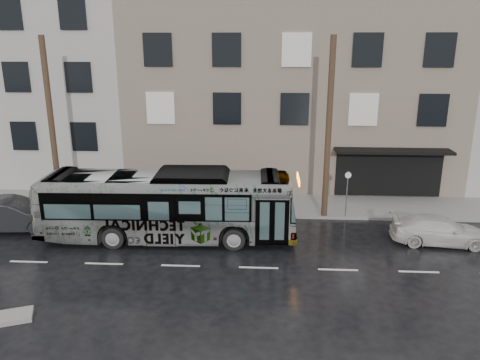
% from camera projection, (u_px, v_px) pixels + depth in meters
% --- Properties ---
extents(ground, '(120.00, 120.00, 0.00)m').
position_uv_depth(ground, '(190.00, 241.00, 21.56)').
color(ground, black).
rests_on(ground, ground).
extents(sidewalk, '(90.00, 3.60, 0.15)m').
position_uv_depth(sidewalk, '(204.00, 204.00, 26.23)').
color(sidewalk, gray).
rests_on(sidewalk, ground).
extents(building_taupe, '(20.00, 12.00, 11.00)m').
position_uv_depth(building_taupe, '(290.00, 92.00, 31.89)').
color(building_taupe, '#7B6F5E').
rests_on(building_taupe, ground).
extents(utility_pole_front, '(0.30, 0.30, 9.00)m').
position_uv_depth(utility_pole_front, '(329.00, 130.00, 23.05)').
color(utility_pole_front, '#4B3725').
rests_on(utility_pole_front, sidewalk).
extents(utility_pole_rear, '(0.30, 0.30, 9.00)m').
position_uv_depth(utility_pole_rear, '(52.00, 127.00, 23.80)').
color(utility_pole_rear, '#4B3725').
rests_on(utility_pole_rear, sidewalk).
extents(sign_post, '(0.06, 0.06, 2.40)m').
position_uv_depth(sign_post, '(347.00, 194.00, 23.93)').
color(sign_post, slate).
rests_on(sign_post, sidewalk).
extents(bus, '(11.76, 3.05, 3.26)m').
position_uv_depth(bus, '(168.00, 205.00, 21.40)').
color(bus, '#B2B2B2').
rests_on(bus, ground).
extents(white_sedan, '(4.43, 2.11, 1.24)m').
position_uv_depth(white_sedan, '(439.00, 230.00, 21.18)').
color(white_sedan, beige).
rests_on(white_sedan, ground).
extents(dark_sedan, '(4.97, 2.13, 1.59)m').
position_uv_depth(dark_sedan, '(13.00, 215.00, 22.57)').
color(dark_sedan, black).
rests_on(dark_sedan, ground).
extents(slush_pile, '(1.97, 1.40, 0.18)m').
position_uv_depth(slush_pile, '(3.00, 318.00, 15.37)').
color(slush_pile, '#9C9A94').
rests_on(slush_pile, ground).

